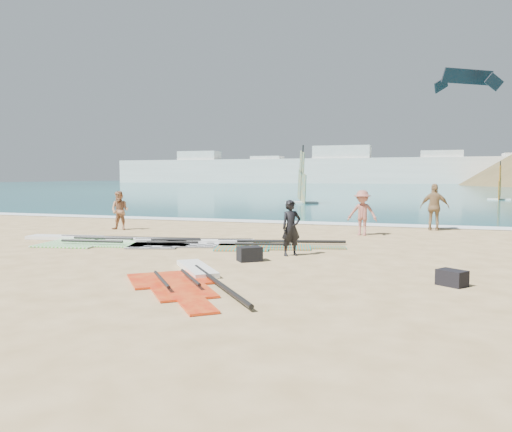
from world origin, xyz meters
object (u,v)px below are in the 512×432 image
(gear_bag_near, at_px, (250,254))
(rig_grey, at_px, (164,243))
(person_wetsuit, at_px, (291,228))
(rig_red, at_px, (189,278))
(beachgoer_back, at_px, (435,207))
(beachgoer_mid, at_px, (362,213))
(rig_orange, at_px, (251,244))
(beachgoer_left, at_px, (120,211))
(gear_bag_far, at_px, (452,278))
(rig_green, at_px, (91,241))

(gear_bag_near, bearing_deg, rig_grey, 149.07)
(person_wetsuit, bearing_deg, rig_red, -148.01)
(rig_red, bearing_deg, beachgoer_back, 118.11)
(rig_grey, height_order, beachgoer_back, beachgoer_back)
(gear_bag_near, distance_m, beachgoer_mid, 7.41)
(rig_orange, xyz_separation_m, beachgoer_mid, (3.19, 4.17, 0.83))
(rig_orange, xyz_separation_m, beachgoer_left, (-6.94, 2.93, 0.79))
(beachgoer_left, distance_m, beachgoer_mid, 10.21)
(rig_red, height_order, gear_bag_far, gear_bag_far)
(rig_red, bearing_deg, rig_green, -166.74)
(rig_red, distance_m, person_wetsuit, 4.35)
(beachgoer_left, bearing_deg, gear_bag_near, -40.90)
(rig_orange, xyz_separation_m, person_wetsuit, (1.78, -1.60, 0.76))
(gear_bag_near, distance_m, gear_bag_far, 5.29)
(rig_grey, height_order, beachgoer_left, beachgoer_left)
(rig_orange, relative_size, beachgoer_mid, 3.10)
(rig_grey, height_order, rig_green, rig_green)
(rig_orange, distance_m, gear_bag_near, 3.02)
(rig_grey, bearing_deg, beachgoer_left, 122.38)
(rig_green, bearing_deg, person_wetsuit, -14.25)
(rig_orange, bearing_deg, person_wetsuit, -56.26)
(rig_grey, xyz_separation_m, person_wetsuit, (4.73, -1.07, 0.76))
(gear_bag_near, xyz_separation_m, beachgoer_mid, (2.25, 7.03, 0.69))
(rig_green, bearing_deg, beachgoer_back, 25.40)
(rig_red, distance_m, gear_bag_near, 2.86)
(rig_grey, bearing_deg, beachgoer_back, 23.28)
(gear_bag_far, bearing_deg, beachgoer_back, 90.32)
(gear_bag_near, bearing_deg, rig_orange, 108.13)
(rig_green, distance_m, rig_red, 7.80)
(gear_bag_far, relative_size, beachgoer_mid, 0.32)
(gear_bag_near, relative_size, beachgoer_back, 0.31)
(rig_red, xyz_separation_m, beachgoer_mid, (2.71, 9.85, 0.83))
(rig_grey, bearing_deg, person_wetsuit, -29.47)
(rig_green, distance_m, rig_orange, 5.71)
(rig_orange, relative_size, rig_red, 1.18)
(rig_grey, relative_size, gear_bag_near, 8.33)
(person_wetsuit, bearing_deg, beachgoer_mid, 36.04)
(rig_grey, bearing_deg, rig_red, -73.09)
(gear_bag_near, height_order, beachgoer_left, beachgoer_left)
(rig_green, height_order, beachgoer_mid, beachgoer_mid)
(rig_orange, distance_m, person_wetsuit, 2.52)
(rig_grey, relative_size, beachgoer_back, 2.60)
(gear_bag_far, height_order, beachgoer_mid, beachgoer_mid)
(rig_red, distance_m, gear_bag_far, 5.66)
(rig_grey, relative_size, gear_bag_far, 9.21)
(rig_red, bearing_deg, rig_orange, 146.31)
(gear_bag_far, distance_m, beachgoer_mid, 9.07)
(rig_green, relative_size, person_wetsuit, 4.05)
(rig_grey, relative_size, beachgoer_mid, 2.93)
(rig_orange, relative_size, gear_bag_near, 8.81)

